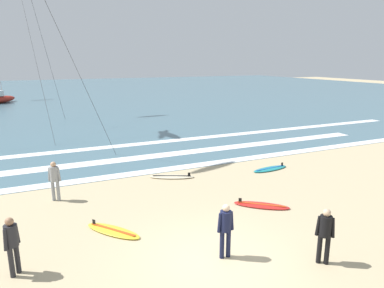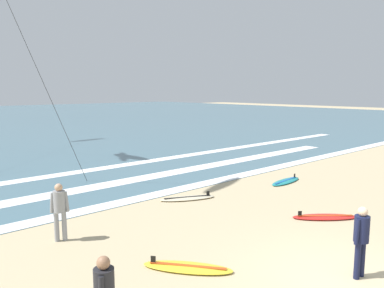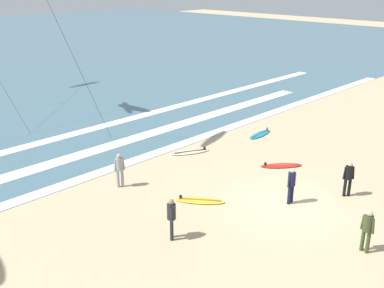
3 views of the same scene
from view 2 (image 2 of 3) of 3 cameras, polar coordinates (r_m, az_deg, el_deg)
ground_plane at (r=9.32m, az=22.84°, el=-18.55°), size 160.00×160.00×0.00m
wave_foam_shoreline at (r=14.50m, az=-8.90°, el=-8.25°), size 53.40×0.75×0.01m
wave_foam_mid_break at (r=16.02m, az=-19.37°, el=-7.04°), size 37.27×1.00×0.01m
wave_foam_outer_break at (r=19.47m, az=-19.06°, el=-4.36°), size 49.59×0.83×0.01m
surfer_mid_group at (r=9.23m, az=23.98°, el=-12.41°), size 0.51×0.32×1.60m
surfer_left_far at (r=10.99m, az=-19.20°, el=-8.86°), size 0.50×0.32×1.60m
surfboard_right_spare at (r=9.19m, az=-0.68°, el=-17.96°), size 1.75×2.04×0.25m
surfboard_near_water at (r=17.49m, az=13.84°, el=-5.43°), size 2.15×0.82×0.25m
surfboard_foreground_flat at (r=14.44m, az=-0.69°, el=-8.08°), size 2.15×1.45×0.25m
surfboard_left_pile at (r=13.12m, az=19.26°, el=-10.25°), size 2.00×1.80×0.25m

